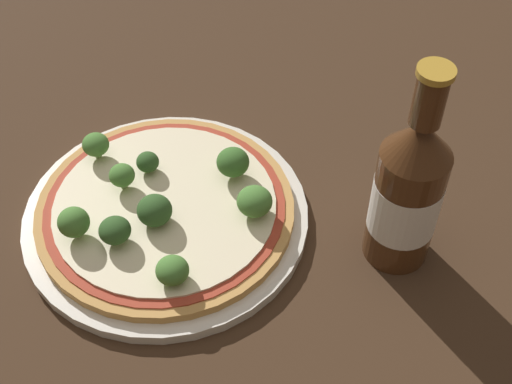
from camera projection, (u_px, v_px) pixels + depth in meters
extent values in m
plane|color=#3D2819|center=(167.00, 220.00, 0.74)|extent=(3.00, 3.00, 0.00)
cylinder|color=silver|center=(168.00, 218.00, 0.74)|extent=(0.29, 0.29, 0.01)
cylinder|color=tan|center=(166.00, 210.00, 0.73)|extent=(0.26, 0.26, 0.01)
cylinder|color=#A83823|center=(165.00, 206.00, 0.72)|extent=(0.25, 0.25, 0.00)
cylinder|color=beige|center=(165.00, 205.00, 0.72)|extent=(0.23, 0.23, 0.00)
cylinder|color=#89A866|center=(115.00, 236.00, 0.69)|extent=(0.01, 0.01, 0.01)
ellipsoid|color=#2D5123|center=(113.00, 229.00, 0.68)|extent=(0.03, 0.03, 0.02)
cylinder|color=#89A866|center=(255.00, 210.00, 0.71)|extent=(0.01, 0.01, 0.01)
ellipsoid|color=#477A33|center=(255.00, 201.00, 0.70)|extent=(0.04, 0.04, 0.03)
cylinder|color=#89A866|center=(173.00, 277.00, 0.66)|extent=(0.01, 0.01, 0.01)
ellipsoid|color=#477A33|center=(172.00, 270.00, 0.65)|extent=(0.03, 0.03, 0.03)
cylinder|color=#89A866|center=(149.00, 168.00, 0.75)|extent=(0.01, 0.01, 0.01)
ellipsoid|color=#2D5123|center=(148.00, 162.00, 0.74)|extent=(0.02, 0.02, 0.02)
cylinder|color=#89A866|center=(156.00, 218.00, 0.70)|extent=(0.01, 0.01, 0.01)
ellipsoid|color=#2D5123|center=(155.00, 210.00, 0.70)|extent=(0.03, 0.03, 0.03)
cylinder|color=#89A866|center=(233.00, 171.00, 0.74)|extent=(0.01, 0.01, 0.01)
ellipsoid|color=#386628|center=(233.00, 162.00, 0.73)|extent=(0.03, 0.03, 0.03)
cylinder|color=#89A866|center=(123.00, 183.00, 0.73)|extent=(0.01, 0.01, 0.01)
ellipsoid|color=#477A33|center=(122.00, 175.00, 0.73)|extent=(0.03, 0.03, 0.02)
cylinder|color=#89A866|center=(96.00, 154.00, 0.76)|extent=(0.01, 0.01, 0.01)
ellipsoid|color=#477A33|center=(94.00, 146.00, 0.75)|extent=(0.03, 0.03, 0.02)
cylinder|color=#89A866|center=(76.00, 231.00, 0.69)|extent=(0.01, 0.01, 0.01)
ellipsoid|color=#477A33|center=(74.00, 222.00, 0.68)|extent=(0.03, 0.03, 0.03)
cylinder|color=#472814|center=(404.00, 205.00, 0.67)|extent=(0.06, 0.06, 0.13)
cylinder|color=silver|center=(405.00, 203.00, 0.66)|extent=(0.07, 0.07, 0.06)
cone|color=#472814|center=(420.00, 139.00, 0.60)|extent=(0.06, 0.06, 0.04)
cylinder|color=#472814|center=(430.00, 100.00, 0.57)|extent=(0.03, 0.03, 0.05)
cylinder|color=#B7892D|center=(436.00, 72.00, 0.55)|extent=(0.03, 0.03, 0.01)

